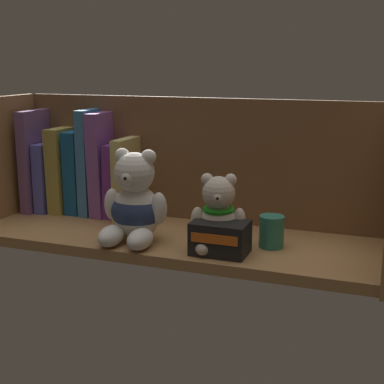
# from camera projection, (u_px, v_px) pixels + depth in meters

# --- Properties ---
(shelf_board) EXTENTS (0.77, 0.24, 0.02)m
(shelf_board) POSITION_uv_depth(u_px,v_px,m) (173.00, 241.00, 1.08)
(shelf_board) COLOR #9E7042
(shelf_board) RESTS_ON ground
(shelf_back_panel) EXTENTS (0.79, 0.01, 0.27)m
(shelf_back_panel) POSITION_uv_depth(u_px,v_px,m) (195.00, 164.00, 1.17)
(shelf_back_panel) COLOR brown
(shelf_back_panel) RESTS_ON ground
(shelf_side_panel_left) EXTENTS (0.02, 0.26, 0.27)m
(shelf_side_panel_left) POSITION_uv_depth(u_px,v_px,m) (0.00, 163.00, 1.18)
(shelf_side_panel_left) COLOR #9E7042
(shelf_side_panel_left) RESTS_ON ground
(book_0) EXTENTS (0.02, 0.15, 0.22)m
(book_0) POSITION_uv_depth(u_px,v_px,m) (42.00, 159.00, 1.27)
(book_0) COLOR slate
(book_0) RESTS_ON shelf_board
(book_1) EXTENTS (0.02, 0.13, 0.15)m
(book_1) POSITION_uv_depth(u_px,v_px,m) (54.00, 175.00, 1.26)
(book_1) COLOR #575BC2
(book_1) RESTS_ON shelf_board
(book_2) EXTENTS (0.04, 0.11, 0.19)m
(book_2) POSITION_uv_depth(u_px,v_px,m) (66.00, 169.00, 1.25)
(book_2) COLOR #A69643
(book_2) RESTS_ON shelf_board
(book_3) EXTENTS (0.03, 0.10, 0.18)m
(book_3) POSITION_uv_depth(u_px,v_px,m) (80.00, 171.00, 1.24)
(book_3) COLOR #18558D
(book_3) RESTS_ON shelf_board
(book_4) EXTENTS (0.02, 0.10, 0.23)m
(book_4) POSITION_uv_depth(u_px,v_px,m) (93.00, 162.00, 1.22)
(book_4) COLOR #3F7EB8
(book_4) RESTS_ON shelf_board
(book_5) EXTENTS (0.03, 0.11, 0.22)m
(book_5) POSITION_uv_depth(u_px,v_px,m) (105.00, 164.00, 1.21)
(book_5) COLOR #8951A3
(book_5) RESTS_ON shelf_board
(book_6) EXTENTS (0.04, 0.10, 0.16)m
(book_6) POSITION_uv_depth(u_px,v_px,m) (119.00, 179.00, 1.21)
(book_6) COLOR #763296
(book_6) RESTS_ON shelf_board
(book_7) EXTENTS (0.02, 0.15, 0.17)m
(book_7) POSITION_uv_depth(u_px,v_px,m) (132.00, 177.00, 1.20)
(book_7) COLOR #CBBC6D
(book_7) RESTS_ON shelf_board
(teddy_bear_larger) EXTENTS (0.12, 0.13, 0.17)m
(teddy_bear_larger) POSITION_uv_depth(u_px,v_px,m) (135.00, 205.00, 1.03)
(teddy_bear_larger) COLOR white
(teddy_bear_larger) RESTS_ON shelf_board
(teddy_bear_smaller) EXTENTS (0.10, 0.11, 0.14)m
(teddy_bear_smaller) POSITION_uv_depth(u_px,v_px,m) (218.00, 217.00, 0.99)
(teddy_bear_smaller) COLOR beige
(teddy_bear_smaller) RESTS_ON shelf_board
(pillar_candle) EXTENTS (0.04, 0.04, 0.06)m
(pillar_candle) POSITION_uv_depth(u_px,v_px,m) (272.00, 231.00, 1.01)
(pillar_candle) COLOR #2D7A66
(pillar_candle) RESTS_ON shelf_board
(small_product_box) EXTENTS (0.10, 0.07, 0.06)m
(small_product_box) POSITION_uv_depth(u_px,v_px,m) (220.00, 238.00, 0.97)
(small_product_box) COLOR black
(small_product_box) RESTS_ON shelf_board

